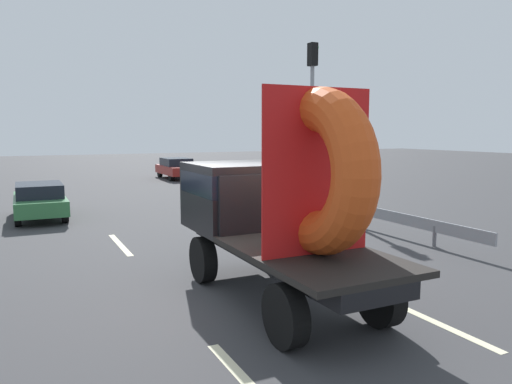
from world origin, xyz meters
The scene contains 10 objects.
ground_plane centered at (0.00, 0.00, 0.00)m, with size 120.00×120.00×0.00m, color #38383A.
flatbed_truck centered at (0.37, -0.53, 1.76)m, with size 2.02×5.34×3.70m.
distant_sedan centered at (-3.13, 10.09, 0.67)m, with size 1.64×3.83×1.25m.
traffic_light centered at (7.05, 8.50, 4.21)m, with size 0.42×0.36×6.55m.
guardrail centered at (6.07, 6.42, 0.53)m, with size 0.10×14.67×0.71m.
lane_dash_left_near centered at (-1.38, -3.11, 0.00)m, with size 2.05×0.16×0.01m, color beige.
lane_dash_left_far centered at (-1.38, 4.84, 0.00)m, with size 2.75×0.16×0.01m, color beige.
lane_dash_right_near centered at (2.12, -2.96, 0.00)m, with size 2.27×0.16×0.01m, color beige.
lane_dash_right_far centered at (2.12, 4.95, 0.00)m, with size 2.08×0.16×0.01m, color beige.
oncoming_car centered at (5.48, 22.14, 0.72)m, with size 1.76×4.11×1.34m.
Camera 1 is at (-3.73, -8.23, 3.02)m, focal length 33.87 mm.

